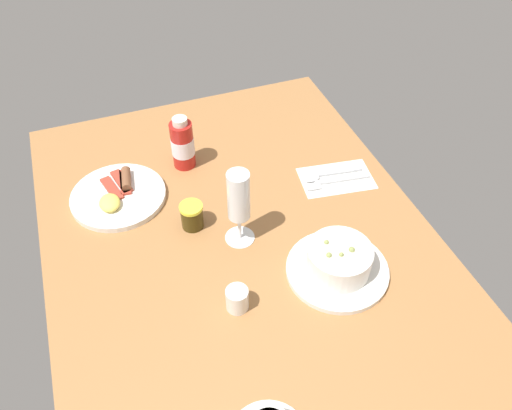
# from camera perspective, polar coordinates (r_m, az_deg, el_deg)

# --- Properties ---
(ground_plane) EXTENTS (1.10, 0.84, 0.03)m
(ground_plane) POSITION_cam_1_polar(r_m,az_deg,el_deg) (1.18, -1.99, -3.59)
(ground_plane) COLOR #9E6B3D
(porridge_bowl) EXTENTS (0.21, 0.21, 0.08)m
(porridge_bowl) POSITION_cam_1_polar(r_m,az_deg,el_deg) (1.08, 9.06, -6.18)
(porridge_bowl) COLOR silver
(porridge_bowl) RESTS_ON ground_plane
(cutlery_setting) EXTENTS (0.14, 0.19, 0.01)m
(cutlery_setting) POSITION_cam_1_polar(r_m,az_deg,el_deg) (1.30, 8.61, 2.94)
(cutlery_setting) COLOR silver
(cutlery_setting) RESTS_ON ground_plane
(creamer_jug) EXTENTS (0.05, 0.05, 0.06)m
(creamer_jug) POSITION_cam_1_polar(r_m,az_deg,el_deg) (1.02, -2.05, -10.27)
(creamer_jug) COLOR silver
(creamer_jug) RESTS_ON ground_plane
(wine_glass) EXTENTS (0.07, 0.07, 0.19)m
(wine_glass) POSITION_cam_1_polar(r_m,az_deg,el_deg) (1.07, -1.97, 0.57)
(wine_glass) COLOR white
(wine_glass) RESTS_ON ground_plane
(jam_jar) EXTENTS (0.05, 0.05, 0.06)m
(jam_jar) POSITION_cam_1_polar(r_m,az_deg,el_deg) (1.17, -7.05, -1.18)
(jam_jar) COLOR #372C0C
(jam_jar) RESTS_ON ground_plane
(sauce_bottle_red) EXTENTS (0.06, 0.06, 0.14)m
(sauce_bottle_red) POSITION_cam_1_polar(r_m,az_deg,el_deg) (1.31, -8.06, 6.62)
(sauce_bottle_red) COLOR #B21E19
(sauce_bottle_red) RESTS_ON ground_plane
(breakfast_plate) EXTENTS (0.22, 0.22, 0.04)m
(breakfast_plate) POSITION_cam_1_polar(r_m,az_deg,el_deg) (1.28, -14.91, 1.02)
(breakfast_plate) COLOR silver
(breakfast_plate) RESTS_ON ground_plane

